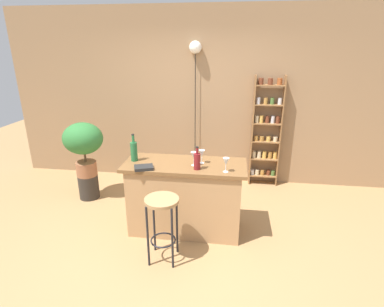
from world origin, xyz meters
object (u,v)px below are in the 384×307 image
(bottle_spirits_clear, at_px, (197,161))
(wine_glass_center, at_px, (194,156))
(wine_glass_left, at_px, (226,162))
(pendant_globe_light, at_px, (195,50))
(wine_glass_right, at_px, (202,154))
(cookbook, at_px, (144,168))
(bar_stool, at_px, (162,215))
(plant_stool, at_px, (89,186))
(spice_shelf, at_px, (266,132))
(potted_plant, at_px, (83,142))
(bottle_vinegar, at_px, (134,151))

(bottle_spirits_clear, xyz_separation_m, wine_glass_center, (-0.05, 0.11, 0.02))
(wine_glass_left, relative_size, pendant_globe_light, 0.07)
(wine_glass_right, xyz_separation_m, cookbook, (-0.63, -0.27, -0.10))
(bar_stool, bearing_deg, plant_stool, 139.41)
(spice_shelf, xyz_separation_m, potted_plant, (-2.66, -0.87, -0.02))
(potted_plant, bearing_deg, bottle_vinegar, -32.54)
(bar_stool, bearing_deg, cookbook, 127.48)
(pendant_globe_light, bearing_deg, bottle_vinegar, -109.62)
(bar_stool, relative_size, plant_stool, 1.99)
(spice_shelf, height_order, bottle_spirits_clear, spice_shelf)
(bar_stool, relative_size, wine_glass_center, 4.48)
(spice_shelf, height_order, bottle_vinegar, spice_shelf)
(bar_stool, distance_m, wine_glass_left, 0.88)
(potted_plant, distance_m, wine_glass_left, 2.23)
(bar_stool, bearing_deg, wine_glass_center, 65.68)
(cookbook, bearing_deg, bottle_vinegar, 107.78)
(bottle_vinegar, relative_size, cookbook, 1.59)
(bottle_vinegar, bearing_deg, bottle_spirits_clear, -11.91)
(spice_shelf, bearing_deg, bottle_vinegar, -138.64)
(plant_stool, height_order, cookbook, cookbook)
(bottle_vinegar, xyz_separation_m, wine_glass_center, (0.73, -0.05, -0.01))
(bar_stool, bearing_deg, bottle_vinegar, 127.54)
(bar_stool, xyz_separation_m, wine_glass_left, (0.63, 0.42, 0.46))
(bottle_vinegar, bearing_deg, potted_plant, 147.46)
(plant_stool, height_order, bottle_vinegar, bottle_vinegar)
(wine_glass_center, distance_m, cookbook, 0.59)
(spice_shelf, xyz_separation_m, plant_stool, (-2.66, -0.87, -0.72))
(bottle_spirits_clear, xyz_separation_m, pendant_globe_light, (-0.24, 1.69, 1.14))
(potted_plant, xyz_separation_m, bottle_spirits_clear, (1.75, -0.78, 0.10))
(spice_shelf, xyz_separation_m, wine_glass_center, (-0.96, -1.55, 0.10))
(wine_glass_right, bearing_deg, bar_stool, -117.70)
(bottle_vinegar, xyz_separation_m, wine_glass_left, (1.11, -0.20, -0.01))
(wine_glass_left, height_order, pendant_globe_light, pendant_globe_light)
(cookbook, bearing_deg, plant_stool, 123.47)
(wine_glass_center, height_order, pendant_globe_light, pendant_globe_light)
(potted_plant, bearing_deg, wine_glass_center, -21.59)
(spice_shelf, bearing_deg, wine_glass_left, -109.17)
(wine_glass_left, xyz_separation_m, pendant_globe_light, (-0.56, 1.73, 1.13))
(bar_stool, height_order, potted_plant, potted_plant)
(plant_stool, bearing_deg, potted_plant, 180.00)
(plant_stool, bearing_deg, wine_glass_left, -21.50)
(wine_glass_right, height_order, cookbook, wine_glass_right)
(spice_shelf, bearing_deg, wine_glass_right, -120.91)
(bar_stool, height_order, wine_glass_right, wine_glass_right)
(wine_glass_center, bearing_deg, pendant_globe_light, 96.80)
(bottle_spirits_clear, distance_m, wine_glass_right, 0.19)
(bottle_spirits_clear, bearing_deg, wine_glass_center, 115.05)
(wine_glass_left, distance_m, wine_glass_right, 0.37)
(bar_stool, distance_m, spice_shelf, 2.46)
(bar_stool, relative_size, spice_shelf, 0.41)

